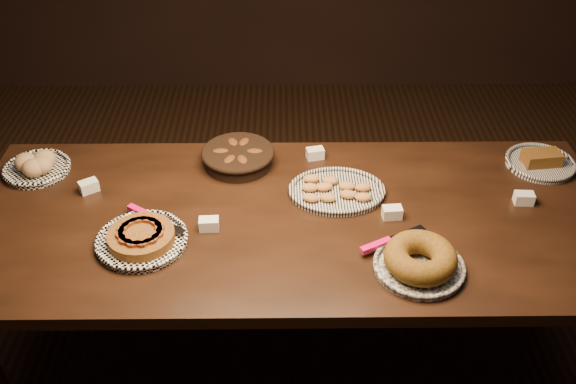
{
  "coord_description": "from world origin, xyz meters",
  "views": [
    {
      "loc": [
        -0.03,
        -1.84,
        2.23
      ],
      "look_at": [
        -0.01,
        0.05,
        0.82
      ],
      "focal_mm": 40.0,
      "sensor_mm": 36.0,
      "label": 1
    }
  ],
  "objects_px": {
    "bundt_cake_plate": "(420,260)",
    "apple_tart_plate": "(142,238)",
    "buffet_table": "(291,231)",
    "madeleine_platter": "(336,191)"
  },
  "relations": [
    {
      "from": "bundt_cake_plate",
      "to": "apple_tart_plate",
      "type": "bearing_deg",
      "value": -170.49
    },
    {
      "from": "buffet_table",
      "to": "apple_tart_plate",
      "type": "height_order",
      "value": "apple_tart_plate"
    },
    {
      "from": "madeleine_platter",
      "to": "bundt_cake_plate",
      "type": "bearing_deg",
      "value": -61.04
    },
    {
      "from": "apple_tart_plate",
      "to": "madeleine_platter",
      "type": "bearing_deg",
      "value": 35.61
    },
    {
      "from": "bundt_cake_plate",
      "to": "madeleine_platter",
      "type": "bearing_deg",
      "value": 138.27
    },
    {
      "from": "buffet_table",
      "to": "bundt_cake_plate",
      "type": "distance_m",
      "value": 0.52
    },
    {
      "from": "apple_tart_plate",
      "to": "madeleine_platter",
      "type": "xyz_separation_m",
      "value": [
        0.69,
        0.28,
        -0.01
      ]
    },
    {
      "from": "apple_tart_plate",
      "to": "madeleine_platter",
      "type": "distance_m",
      "value": 0.75
    },
    {
      "from": "apple_tart_plate",
      "to": "bundt_cake_plate",
      "type": "relative_size",
      "value": 0.97
    },
    {
      "from": "buffet_table",
      "to": "madeleine_platter",
      "type": "height_order",
      "value": "madeleine_platter"
    }
  ]
}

